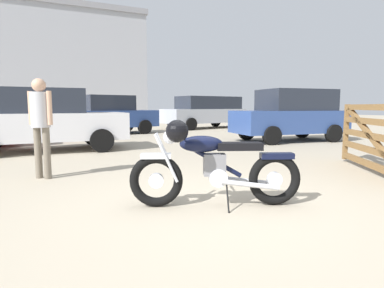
{
  "coord_description": "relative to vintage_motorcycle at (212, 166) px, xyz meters",
  "views": [
    {
      "loc": [
        -1.99,
        -3.21,
        1.21
      ],
      "look_at": [
        0.22,
        1.24,
        0.62
      ],
      "focal_mm": 30.01,
      "sensor_mm": 36.0,
      "label": 1
    }
  ],
  "objects": [
    {
      "name": "ground_plane",
      "position": [
        0.1,
        -0.06,
        -0.49
      ],
      "size": [
        80.0,
        80.0,
        0.0
      ],
      "primitive_type": "plane",
      "color": "tan"
    },
    {
      "name": "vintage_motorcycle",
      "position": [
        0.0,
        0.0,
        0.0
      ],
      "size": [
        1.95,
        0.94,
        1.07
      ],
      "rotation": [
        0.0,
        0.0,
        2.73
      ],
      "color": "black",
      "rests_on": "ground_plane"
    },
    {
      "name": "timber_gate",
      "position": [
        3.45,
        0.22,
        0.21
      ],
      "size": [
        1.44,
        2.23,
        1.6
      ],
      "rotation": [
        0.0,
        0.0,
        1.02
      ],
      "color": "brown",
      "rests_on": "ground_plane"
    },
    {
      "name": "bystander",
      "position": [
        -1.77,
        2.59,
        0.53
      ],
      "size": [
        0.35,
        0.34,
        1.66
      ],
      "rotation": [
        0.0,
        0.0,
        0.81
      ],
      "color": "#706656",
      "rests_on": "ground_plane"
    },
    {
      "name": "blue_hatchback_right",
      "position": [
        6.71,
        12.29,
        0.45
      ],
      "size": [
        4.9,
        2.46,
        1.74
      ],
      "rotation": [
        0.0,
        0.0,
        3.28
      ],
      "color": "black",
      "rests_on": "ground_plane"
    },
    {
      "name": "silver_sedan_mid",
      "position": [
        1.0,
        10.78,
        0.34
      ],
      "size": [
        4.46,
        2.54,
        1.67
      ],
      "rotation": [
        0.0,
        0.0,
        0.2
      ],
      "color": "black",
      "rests_on": "ground_plane"
    },
    {
      "name": "white_estate_far",
      "position": [
        -1.61,
        6.21,
        0.34
      ],
      "size": [
        4.25,
        2.03,
        1.67
      ],
      "rotation": [
        0.0,
        0.0,
        -0.03
      ],
      "color": "black",
      "rests_on": "ground_plane"
    },
    {
      "name": "red_hatchback_near",
      "position": [
        6.17,
        5.2,
        0.43
      ],
      "size": [
        4.08,
        2.2,
        1.78
      ],
      "rotation": [
        0.0,
        0.0,
        3.01
      ],
      "color": "black",
      "rests_on": "ground_plane"
    },
    {
      "name": "industrial_building",
      "position": [
        -2.98,
        32.99,
        4.66
      ],
      "size": [
        23.32,
        13.4,
        20.48
      ],
      "rotation": [
        0.0,
        0.0,
        -0.03
      ],
      "color": "#9EA0A8",
      "rests_on": "ground_plane"
    }
  ]
}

